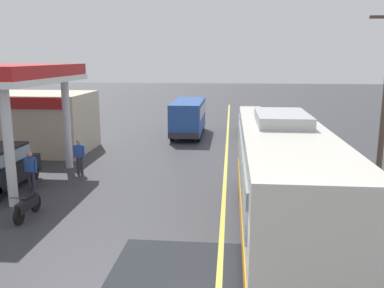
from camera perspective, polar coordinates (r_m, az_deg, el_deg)
The scene contains 10 objects.
ground at distance 28.53m, azimuth 4.90°, elevation 0.91°, with size 120.00×120.00×0.00m, color #38383D.
lane_divider_stripe at distance 23.64m, azimuth 4.77°, elevation -1.37°, with size 0.16×50.00×0.01m, color #D8CC4C.
wet_puddle_patch at distance 11.09m, azimuth 0.02°, elevation -17.28°, with size 4.22×3.58×0.01m, color #26282D.
coach_bus_main at distance 12.86m, azimuth 12.45°, elevation -5.07°, with size 2.60×11.04×3.69m.
gas_station_roadside at distance 24.02m, azimuth -23.78°, elevation 4.22°, with size 9.10×11.95×5.10m.
minibus_opposing_lane at distance 28.90m, azimuth -0.51°, elevation 4.05°, with size 2.04×6.13×2.44m.
motorcycle_parked_forecourt at distance 15.35m, azimuth -21.71°, elevation -7.86°, with size 0.55×1.80×0.92m.
pedestrian_near_pump at distance 18.14m, azimuth -21.34°, elevation -3.24°, with size 0.55×0.22×1.66m.
pedestrian_by_shop at distance 20.10m, azimuth -15.28°, elevation -1.41°, with size 0.55×0.22×1.66m.
car_trailing_behind_bus at distance 30.19m, azimuth 8.12°, elevation 3.40°, with size 1.70×4.20×1.82m.
Camera 1 is at (0.21, -8.02, 5.41)m, focal length 38.72 mm.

